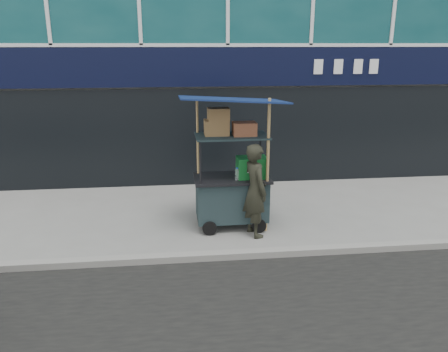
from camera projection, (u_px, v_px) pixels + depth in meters
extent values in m
plane|color=slate|center=(254.00, 252.00, 7.51)|extent=(80.00, 80.00, 0.00)
cube|color=gray|center=(256.00, 254.00, 7.30)|extent=(80.00, 0.18, 0.12)
cube|color=black|center=(228.00, 67.00, 10.34)|extent=(15.68, 0.06, 0.90)
cube|color=black|center=(227.00, 137.00, 10.87)|extent=(15.68, 0.04, 2.40)
cube|color=#1A282C|center=(232.00, 199.00, 8.44)|extent=(1.35, 0.80, 0.78)
cylinder|color=black|center=(210.00, 229.00, 8.11)|extent=(0.27, 0.06, 0.27)
cylinder|color=black|center=(259.00, 226.00, 8.23)|extent=(0.27, 0.06, 0.27)
cube|color=black|center=(232.00, 178.00, 8.32)|extent=(1.44, 0.89, 0.04)
cylinder|color=black|center=(200.00, 164.00, 7.81)|extent=(0.03, 0.03, 0.84)
cylinder|color=black|center=(268.00, 161.00, 7.96)|extent=(0.03, 0.03, 0.84)
cylinder|color=black|center=(198.00, 155.00, 8.45)|extent=(0.03, 0.03, 0.84)
cylinder|color=black|center=(260.00, 153.00, 8.60)|extent=(0.03, 0.03, 0.84)
cube|color=#1A282C|center=(232.00, 136.00, 8.08)|extent=(1.35, 0.80, 0.03)
cylinder|color=#A6794B|center=(268.00, 167.00, 7.99)|extent=(0.06, 0.06, 2.52)
cylinder|color=#A6794B|center=(198.00, 163.00, 8.50)|extent=(0.05, 0.05, 2.41)
cube|color=#0E1E4F|center=(232.00, 100.00, 7.89)|extent=(1.93, 1.37, 0.22)
cube|color=#0D5625|center=(252.00, 167.00, 8.25)|extent=(0.57, 0.40, 0.39)
cylinder|color=silver|center=(237.00, 175.00, 8.08)|extent=(0.07, 0.07, 0.22)
cylinder|color=#1743AC|center=(237.00, 168.00, 8.04)|extent=(0.04, 0.04, 0.02)
cube|color=brown|center=(217.00, 127.00, 8.06)|extent=(0.45, 0.34, 0.28)
cube|color=#925F3F|center=(244.00, 129.00, 8.02)|extent=(0.43, 0.32, 0.25)
cube|color=brown|center=(218.00, 114.00, 7.97)|extent=(0.40, 0.30, 0.22)
imported|color=black|center=(255.00, 190.00, 7.94)|extent=(0.58, 0.73, 1.74)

